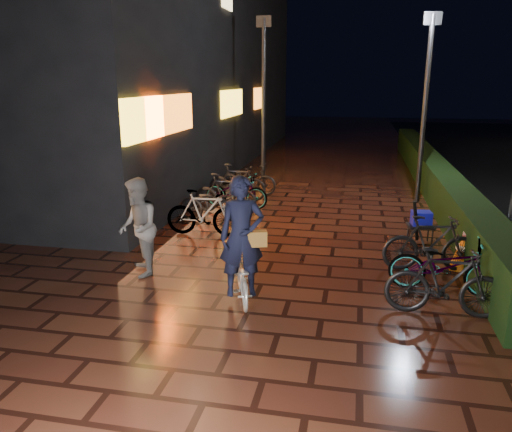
% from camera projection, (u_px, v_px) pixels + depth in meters
% --- Properties ---
extents(ground, '(80.00, 80.00, 0.00)m').
position_uv_depth(ground, '(297.00, 275.00, 8.97)').
color(ground, '#381911').
rests_on(ground, ground).
extents(hedge, '(0.70, 20.00, 1.00)m').
position_uv_depth(hedge, '(432.00, 174.00, 15.77)').
color(hedge, black).
rests_on(hedge, ground).
extents(bystander_person, '(0.99, 1.07, 1.76)m').
position_uv_depth(bystander_person, '(138.00, 227.00, 8.77)').
color(bystander_person, slate).
rests_on(bystander_person, ground).
extents(storefront_block, '(12.09, 22.00, 9.00)m').
position_uv_depth(storefront_block, '(104.00, 52.00, 20.48)').
color(storefront_block, black).
rests_on(storefront_block, ground).
extents(lamp_post_hedge, '(0.49, 0.20, 5.11)m').
position_uv_depth(lamp_post_hedge, '(425.00, 102.00, 13.62)').
color(lamp_post_hedge, black).
rests_on(lamp_post_hedge, ground).
extents(lamp_post_sf, '(0.52, 0.16, 5.40)m').
position_uv_depth(lamp_post_sf, '(264.00, 92.00, 16.84)').
color(lamp_post_sf, black).
rests_on(lamp_post_sf, ground).
extents(cyclist, '(0.91, 1.49, 2.02)m').
position_uv_depth(cyclist, '(242.00, 256.00, 7.75)').
color(cyclist, silver).
rests_on(cyclist, ground).
extents(traffic_barrier, '(0.76, 1.70, 0.69)m').
position_uv_depth(traffic_barrier, '(465.00, 241.00, 9.74)').
color(traffic_barrier, orange).
rests_on(traffic_barrier, ground).
extents(cart_assembly, '(0.59, 0.61, 1.01)m').
position_uv_depth(cart_assembly, '(421.00, 220.00, 10.55)').
color(cart_assembly, black).
rests_on(cart_assembly, ground).
extents(parked_bikes_storefront, '(2.01, 5.01, 1.04)m').
position_uv_depth(parked_bikes_storefront, '(229.00, 192.00, 13.29)').
color(parked_bikes_storefront, black).
rests_on(parked_bikes_storefront, ground).
extents(parked_bikes_hedge, '(1.93, 2.45, 1.04)m').
position_uv_depth(parked_bikes_hedge, '(440.00, 263.00, 8.15)').
color(parked_bikes_hedge, black).
rests_on(parked_bikes_hedge, ground).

